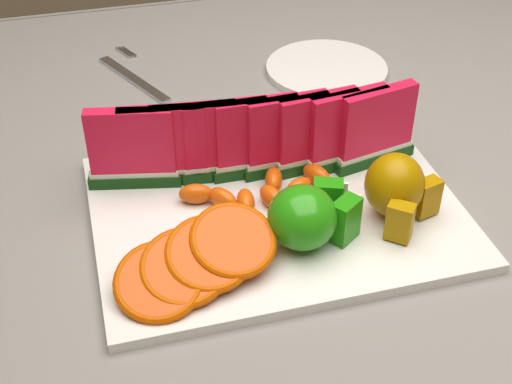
{
  "coord_description": "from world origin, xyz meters",
  "views": [
    {
      "loc": [
        -0.22,
        -0.7,
        1.26
      ],
      "look_at": [
        -0.07,
        -0.13,
        0.81
      ],
      "focal_mm": 50.0,
      "sensor_mm": 36.0,
      "label": 1
    }
  ],
  "objects_px": {
    "platter": "(276,211)",
    "apple_cluster": "(308,216)",
    "pear_cluster": "(397,188)",
    "fork": "(133,76)",
    "side_plate": "(327,69)"
  },
  "relations": [
    {
      "from": "platter",
      "to": "fork",
      "type": "xyz_separation_m",
      "value": [
        -0.11,
        0.36,
        -0.0
      ]
    },
    {
      "from": "side_plate",
      "to": "fork",
      "type": "height_order",
      "value": "side_plate"
    },
    {
      "from": "platter",
      "to": "apple_cluster",
      "type": "bearing_deg",
      "value": -76.04
    },
    {
      "from": "pear_cluster",
      "to": "side_plate",
      "type": "distance_m",
      "value": 0.36
    },
    {
      "from": "platter",
      "to": "pear_cluster",
      "type": "bearing_deg",
      "value": -21.88
    },
    {
      "from": "side_plate",
      "to": "fork",
      "type": "relative_size",
      "value": 1.05
    },
    {
      "from": "apple_cluster",
      "to": "pear_cluster",
      "type": "relative_size",
      "value": 1.1
    },
    {
      "from": "platter",
      "to": "side_plate",
      "type": "relative_size",
      "value": 2.01
    },
    {
      "from": "fork",
      "to": "platter",
      "type": "bearing_deg",
      "value": -72.45
    },
    {
      "from": "platter",
      "to": "pear_cluster",
      "type": "xyz_separation_m",
      "value": [
        0.12,
        -0.05,
        0.04
      ]
    },
    {
      "from": "pear_cluster",
      "to": "platter",
      "type": "bearing_deg",
      "value": 158.12
    },
    {
      "from": "platter",
      "to": "side_plate",
      "type": "xyz_separation_m",
      "value": [
        0.17,
        0.3,
        -0.0
      ]
    },
    {
      "from": "side_plate",
      "to": "pear_cluster",
      "type": "bearing_deg",
      "value": -97.93
    },
    {
      "from": "pear_cluster",
      "to": "fork",
      "type": "bearing_deg",
      "value": 119.62
    },
    {
      "from": "apple_cluster",
      "to": "side_plate",
      "type": "distance_m",
      "value": 0.4
    }
  ]
}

